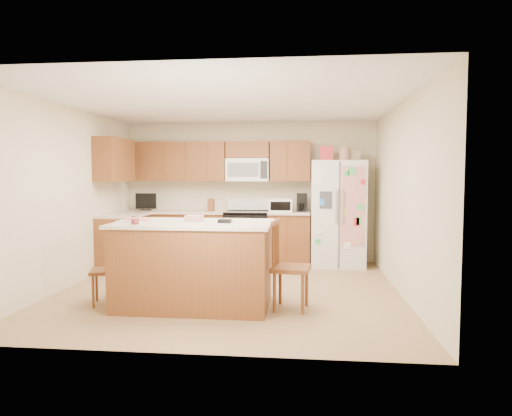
# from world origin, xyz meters

# --- Properties ---
(ground) EXTENTS (4.50, 4.50, 0.00)m
(ground) POSITION_xyz_m (0.00, 0.00, 0.00)
(ground) COLOR #9E784B
(ground) RESTS_ON ground
(room_shell) EXTENTS (4.60, 4.60, 2.52)m
(room_shell) POSITION_xyz_m (0.00, 0.00, 1.44)
(room_shell) COLOR beige
(room_shell) RESTS_ON ground
(cabinetry) EXTENTS (3.36, 1.56, 2.15)m
(cabinetry) POSITION_xyz_m (-0.98, 1.79, 0.91)
(cabinetry) COLOR brown
(cabinetry) RESTS_ON ground
(stove) EXTENTS (0.76, 0.65, 1.13)m
(stove) POSITION_xyz_m (0.00, 1.94, 0.47)
(stove) COLOR black
(stove) RESTS_ON ground
(refrigerator) EXTENTS (0.90, 0.79, 2.04)m
(refrigerator) POSITION_xyz_m (1.57, 1.87, 0.92)
(refrigerator) COLOR white
(refrigerator) RESTS_ON ground
(island) EXTENTS (1.83, 1.07, 1.09)m
(island) POSITION_xyz_m (-0.29, -0.80, 0.51)
(island) COLOR brown
(island) RESTS_ON ground
(windsor_chair_left) EXTENTS (0.46, 0.47, 0.87)m
(windsor_chair_left) POSITION_xyz_m (-1.35, -0.82, 0.41)
(windsor_chair_left) COLOR brown
(windsor_chair_left) RESTS_ON ground
(windsor_chair_back) EXTENTS (0.50, 0.49, 0.89)m
(windsor_chair_back) POSITION_xyz_m (-0.38, -0.18, 0.42)
(windsor_chair_back) COLOR brown
(windsor_chair_back) RESTS_ON ground
(windsor_chair_right) EXTENTS (0.48, 0.50, 1.03)m
(windsor_chair_right) POSITION_xyz_m (0.82, -0.81, 0.49)
(windsor_chair_right) COLOR brown
(windsor_chair_right) RESTS_ON ground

